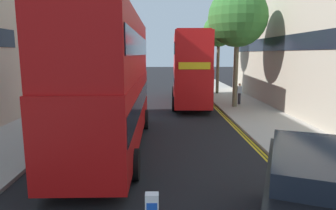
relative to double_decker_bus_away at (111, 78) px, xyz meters
name	(u,v)px	position (x,y,z in m)	size (l,w,h in m)	color
sidewalk_right	(262,118)	(8.42, 5.48, -2.96)	(4.00, 80.00, 0.14)	#ADA89E
sidewalk_left	(52,119)	(-4.58, 5.48, -2.96)	(4.00, 80.00, 0.14)	#ADA89E
kerb_line_outer	(237,127)	(6.32, 3.48, -3.03)	(0.10, 56.00, 0.01)	yellow
kerb_line_inner	(234,127)	(6.16, 3.48, -3.03)	(0.10, 56.00, 0.01)	yellow
double_decker_bus_away	(111,78)	(0.00, 0.00, 0.00)	(2.81, 10.81, 5.64)	#B20F0F
double_decker_bus_oncoming	(189,66)	(4.41, 11.55, 0.00)	(3.08, 10.89, 5.64)	red
taxi_minivan	(315,206)	(5.16, -7.07, -1.96)	(3.53, 5.16, 2.12)	black
pedestrian_far	(239,93)	(8.26, 10.43, -2.04)	(0.34, 0.22, 1.62)	#2D2D38
street_tree_near	(238,17)	(7.60, 9.27, 3.56)	(4.24, 4.24, 8.60)	#6B6047
street_tree_mid	(219,31)	(7.71, 16.80, 3.13)	(3.03, 3.03, 7.60)	#6B6047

